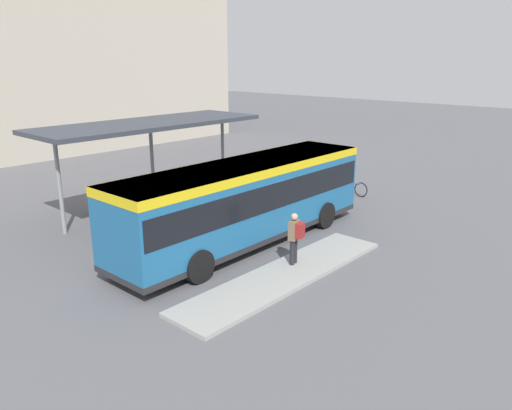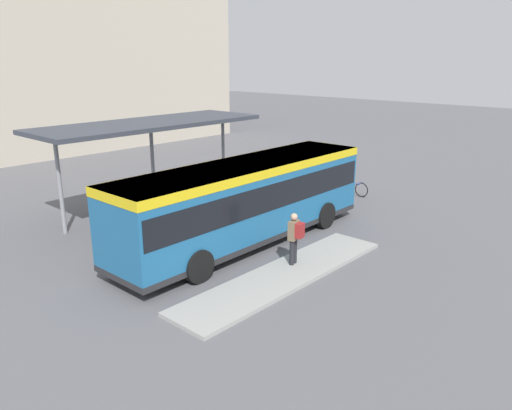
% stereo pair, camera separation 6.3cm
% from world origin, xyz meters
% --- Properties ---
extents(ground_plane, '(120.00, 120.00, 0.00)m').
position_xyz_m(ground_plane, '(0.00, 0.00, 0.00)').
color(ground_plane, '#5B5B60').
extents(curb_island, '(8.42, 1.80, 0.12)m').
position_xyz_m(curb_island, '(-1.30, -2.91, 0.06)').
color(curb_island, '#9E9E99').
rests_on(curb_island, ground_plane).
extents(city_bus, '(10.98, 2.73, 3.01)m').
position_xyz_m(city_bus, '(0.01, 0.00, 1.77)').
color(city_bus, '#1E6093').
rests_on(city_bus, ground_plane).
extents(pedestrian_waiting, '(0.46, 0.50, 1.72)m').
position_xyz_m(pedestrian_waiting, '(-0.53, -2.67, 1.11)').
color(pedestrian_waiting, '#232328').
rests_on(pedestrian_waiting, curb_island).
extents(bicycle_blue, '(0.48, 1.71, 0.74)m').
position_xyz_m(bicycle_blue, '(8.43, 0.68, 0.37)').
color(bicycle_blue, black).
rests_on(bicycle_blue, ground_plane).
extents(bicycle_orange, '(0.48, 1.79, 0.78)m').
position_xyz_m(bicycle_orange, '(8.56, 1.56, 0.39)').
color(bicycle_orange, black).
rests_on(bicycle_orange, ground_plane).
extents(bicycle_white, '(0.48, 1.53, 0.66)m').
position_xyz_m(bicycle_white, '(8.41, 2.45, 0.33)').
color(bicycle_white, black).
rests_on(bicycle_white, ground_plane).
extents(bicycle_yellow, '(0.48, 1.61, 0.69)m').
position_xyz_m(bicycle_yellow, '(8.73, 3.33, 0.35)').
color(bicycle_yellow, black).
rests_on(bicycle_yellow, ground_plane).
extents(station_shelter, '(10.13, 3.50, 3.94)m').
position_xyz_m(station_shelter, '(0.35, 5.97, 3.77)').
color(station_shelter, '#383D47').
rests_on(station_shelter, ground_plane).
extents(station_building, '(28.42, 11.27, 13.52)m').
position_xyz_m(station_building, '(4.93, 25.75, 6.76)').
color(station_building, '#BCB29E').
rests_on(station_building, ground_plane).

